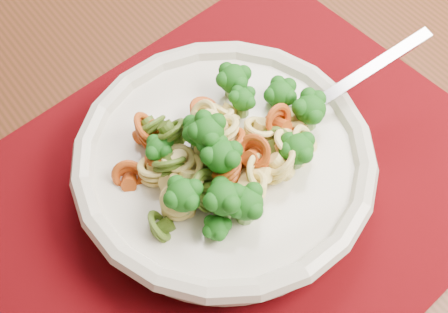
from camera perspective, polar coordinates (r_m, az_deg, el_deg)
dining_table at (r=0.70m, az=-9.92°, el=-0.88°), size 1.52×1.08×0.76m
placemat at (r=0.55m, az=0.23°, el=-3.53°), size 0.54×0.46×0.00m
pasta_bowl at (r=0.53m, az=0.00°, el=-0.60°), size 0.26×0.26×0.05m
pasta_broccoli_heap at (r=0.52m, az=0.00°, el=0.36°), size 0.22×0.22×0.06m
fork at (r=0.54m, az=6.58°, el=3.58°), size 0.18×0.03×0.08m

